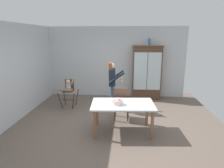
# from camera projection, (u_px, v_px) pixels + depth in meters

# --- Properties ---
(ground_plane) EXTENTS (6.24, 6.24, 0.00)m
(ground_plane) POSITION_uv_depth(u_px,v_px,m) (109.00, 124.00, 5.28)
(ground_plane) COLOR #66564C
(wall_back) EXTENTS (5.32, 0.06, 2.70)m
(wall_back) POSITION_uv_depth(u_px,v_px,m) (116.00, 62.00, 7.50)
(wall_back) COLOR silver
(wall_back) RESTS_ON ground_plane
(wall_left) EXTENTS (0.06, 5.32, 2.70)m
(wall_left) POSITION_uv_depth(u_px,v_px,m) (12.00, 74.00, 5.16)
(wall_left) COLOR silver
(wall_left) RESTS_ON ground_plane
(china_cabinet) EXTENTS (1.11, 0.48, 2.01)m
(china_cabinet) POSITION_uv_depth(u_px,v_px,m) (147.00, 72.00, 7.23)
(china_cabinet) COLOR #4C3323
(china_cabinet) RESTS_ON ground_plane
(ceramic_vase) EXTENTS (0.13, 0.13, 0.27)m
(ceramic_vase) POSITION_uv_depth(u_px,v_px,m) (149.00, 42.00, 6.96)
(ceramic_vase) COLOR #3D567F
(ceramic_vase) RESTS_ON china_cabinet
(high_chair_with_toddler) EXTENTS (0.58, 0.68, 0.95)m
(high_chair_with_toddler) POSITION_uv_depth(u_px,v_px,m) (68.00, 88.00, 6.39)
(high_chair_with_toddler) COLOR #4C3323
(high_chair_with_toddler) RESTS_ON ground_plane
(adult_person) EXTENTS (0.52, 0.51, 1.53)m
(adult_person) POSITION_uv_depth(u_px,v_px,m) (112.00, 81.00, 6.09)
(adult_person) COLOR #3D4C6B
(adult_person) RESTS_ON ground_plane
(dining_table) EXTENTS (1.57, 1.01, 0.74)m
(dining_table) POSITION_uv_depth(u_px,v_px,m) (123.00, 107.00, 4.71)
(dining_table) COLOR silver
(dining_table) RESTS_ON ground_plane
(birthday_cake) EXTENTS (0.28, 0.28, 0.19)m
(birthday_cake) POSITION_uv_depth(u_px,v_px,m) (117.00, 102.00, 4.62)
(birthday_cake) COLOR beige
(birthday_cake) RESTS_ON dining_table
(dining_chair_far_side) EXTENTS (0.45, 0.45, 0.96)m
(dining_chair_far_side) POSITION_uv_depth(u_px,v_px,m) (121.00, 102.00, 5.38)
(dining_chair_far_side) COLOR #4C3323
(dining_chair_far_side) RESTS_ON ground_plane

